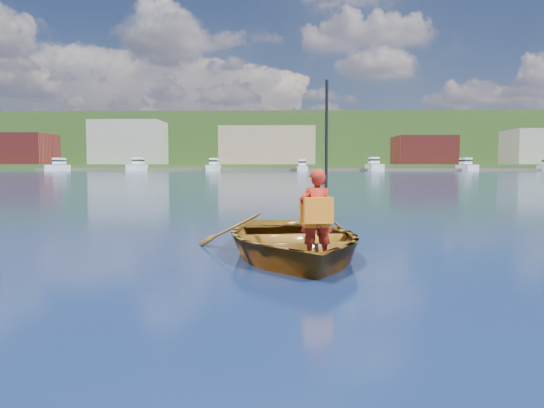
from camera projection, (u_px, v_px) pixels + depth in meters
The scene contains 8 objects.
ground at pixel (230, 261), 6.73m from camera, with size 600.00×600.00×0.00m.
rowboat at pixel (292, 240), 7.12m from camera, with size 3.09×3.97×0.75m.
child_paddler at pixel (317, 214), 6.21m from camera, with size 0.42×0.38×2.13m.
shoreline at pixel (284, 147), 241.97m from camera, with size 400.00×140.00×22.00m.
dock at pixel (255, 170), 154.50m from camera, with size 159.95×13.72×0.80m.
waterfront_buildings at pixel (259, 147), 170.93m from camera, with size 202.00×16.00×14.00m.
marina_yachts at pixel (308, 166), 149.37m from camera, with size 142.48×12.40×4.21m.
hillside_trees at pixel (243, 128), 250.57m from camera, with size 310.25×73.69×24.23m.
Camera 1 is at (0.70, -6.64, 1.20)m, focal length 35.00 mm.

